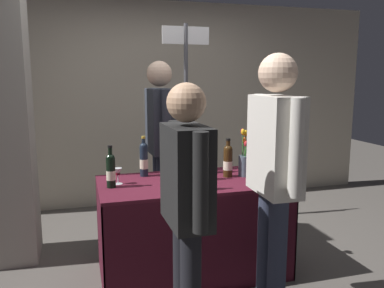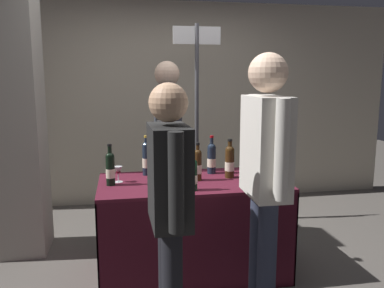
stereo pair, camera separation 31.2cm
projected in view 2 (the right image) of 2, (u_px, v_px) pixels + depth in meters
The scene contains 18 objects.
ground_plane at pixel (192, 271), 3.30m from camera, with size 12.00×12.00×0.00m, color #514C47.
back_partition at pixel (164, 104), 5.03m from camera, with size 6.06×0.12×2.53m, color #B2A893.
concrete_pillar at pixel (11, 84), 3.44m from camera, with size 0.48×0.48×3.09m, color gray.
tasting_table at pixel (192, 209), 3.21m from camera, with size 1.48×0.78×0.78m.
featured_wine_bottle at pixel (230, 161), 3.24m from camera, with size 0.08×0.08×0.32m.
display_bottle_0 at pixel (193, 174), 2.88m from camera, with size 0.07×0.07×0.29m.
display_bottle_1 at pixel (198, 164), 3.16m from camera, with size 0.07×0.07×0.31m.
display_bottle_2 at pixel (146, 158), 3.33m from camera, with size 0.07×0.07×0.34m.
display_bottle_3 at pixel (177, 163), 3.14m from camera, with size 0.07×0.07×0.36m.
display_bottle_4 at pixel (110, 168), 3.02m from camera, with size 0.07×0.07×0.32m.
display_bottle_5 at pixel (212, 158), 3.39m from camera, with size 0.08×0.08×0.33m.
wine_glass_near_vendor at pixel (118, 171), 3.11m from camera, with size 0.07×0.07×0.13m.
flower_vase at pixel (247, 162), 3.26m from camera, with size 0.10×0.10×0.40m.
brochure_stand at pixel (266, 175), 3.08m from camera, with size 0.12×0.01×0.14m, color silver.
vendor_presenter at pixel (168, 133), 3.83m from camera, with size 0.24×0.58×1.75m.
taster_foreground_right at pixel (169, 197), 2.21m from camera, with size 0.22×0.58×1.58m.
taster_foreground_left at pixel (265, 166), 2.44m from camera, with size 0.24×0.58×1.75m.
booth_signpost at pixel (197, 104), 4.20m from camera, with size 0.50×0.04×2.15m.
Camera 2 is at (-0.55, -3.03, 1.60)m, focal length 36.83 mm.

